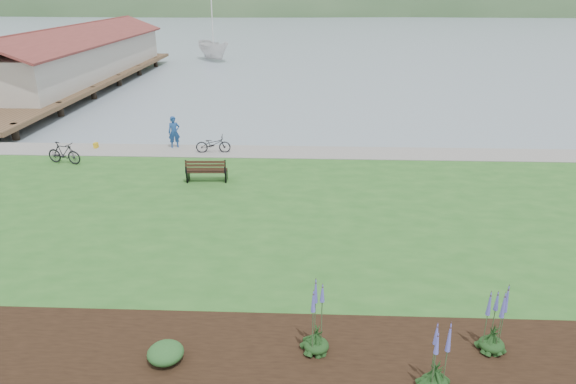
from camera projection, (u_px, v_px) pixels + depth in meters
The scene contains 16 objects.
ground at pixel (279, 212), 21.09m from camera, with size 600.00×600.00×0.00m, color gray.
lawn at pixel (276, 229), 19.16m from camera, with size 34.00×20.00×0.40m, color #275E21.
shoreline_path at pixel (286, 152), 27.32m from camera, with size 34.00×2.20×0.03m, color gray.
garden_bed at pixel (384, 374), 11.73m from camera, with size 24.00×4.40×0.04m, color black.
far_hillside at pixel (365, 12), 177.79m from camera, with size 580.00×80.00×38.00m, color #345731, non-canonical shape.
pier_pavilion at pixel (76, 57), 46.38m from camera, with size 8.00×36.00×5.40m.
park_bench at pixel (206, 170), 23.03m from camera, with size 1.83×0.81×1.11m.
person at pixel (174, 130), 27.74m from camera, with size 0.74×0.51×2.04m, color navy.
bicycle_a at pixel (213, 144), 27.09m from camera, with size 1.84×0.64×0.96m, color black.
bicycle_b at pixel (64, 153), 25.42m from camera, with size 1.83×0.53×1.10m, color black.
sailboat at pixel (214, 61), 63.58m from camera, with size 10.96×11.16×28.89m, color silver.
pannier at pixel (96, 146), 27.96m from camera, with size 0.19×0.29×0.31m, color gold.
echium_0 at pixel (437, 364), 11.01m from camera, with size 0.62×0.62×1.82m.
echium_1 at pixel (495, 323), 12.18m from camera, with size 0.62×0.62×1.96m.
echium_4 at pixel (317, 319), 12.10m from camera, with size 0.62×0.62×2.37m.
shrub_0 at pixel (166, 353), 12.04m from camera, with size 0.86×0.86×0.43m, color #1E4C21.
Camera 1 is at (1.19, -19.21, 8.67)m, focal length 32.00 mm.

